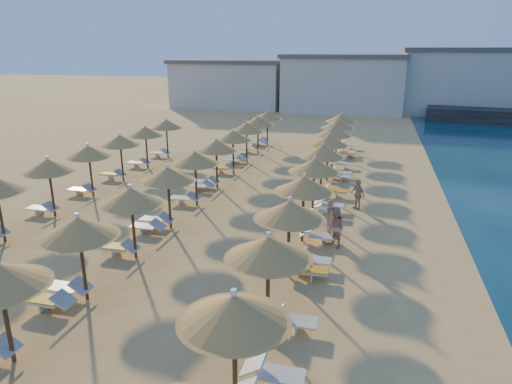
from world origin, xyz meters
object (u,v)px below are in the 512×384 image
(parasol_row_east, at_px, (309,175))
(parasol_row_west, at_px, (182,167))
(beachgoer_c, at_px, (358,194))
(beachgoer_a, at_px, (329,219))
(beachgoer_b, at_px, (336,228))

(parasol_row_east, bearing_deg, parasol_row_west, 180.00)
(beachgoer_c, xyz_separation_m, beachgoer_a, (-1.05, -4.33, 0.12))
(beachgoer_c, height_order, beachgoer_a, beachgoer_a)
(parasol_row_east, height_order, beachgoer_c, parasol_row_east)
(parasol_row_west, bearing_deg, beachgoer_b, -14.68)
(parasol_row_west, bearing_deg, parasol_row_east, 0.00)
(beachgoer_a, distance_m, beachgoer_b, 0.97)
(parasol_row_west, relative_size, beachgoer_c, 25.34)
(beachgoer_b, bearing_deg, parasol_row_west, -152.86)
(parasol_row_east, height_order, beachgoer_a, parasol_row_east)
(beachgoer_a, bearing_deg, beachgoer_b, 15.10)
(parasol_row_east, relative_size, parasol_row_west, 1.00)
(parasol_row_west, height_order, beachgoer_b, parasol_row_west)
(beachgoer_c, bearing_deg, beachgoer_b, -55.63)
(parasol_row_west, relative_size, beachgoer_a, 21.95)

